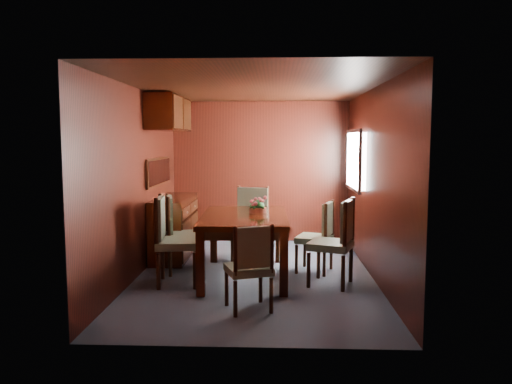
{
  "coord_description": "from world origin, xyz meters",
  "views": [
    {
      "loc": [
        0.27,
        -6.3,
        1.75
      ],
      "look_at": [
        0.0,
        0.35,
        1.05
      ],
      "focal_mm": 35.0,
      "sensor_mm": 36.0,
      "label": 1
    }
  ],
  "objects_px": {
    "chair_right_near": "(337,238)",
    "sideboard": "(174,227)",
    "flower_centerpiece": "(258,204)",
    "chair_left_near": "(171,235)",
    "chair_head": "(250,263)",
    "dining_table": "(244,224)"
  },
  "relations": [
    {
      "from": "sideboard",
      "to": "dining_table",
      "type": "distance_m",
      "value": 1.57
    },
    {
      "from": "chair_right_near",
      "to": "chair_head",
      "type": "distance_m",
      "value": 1.38
    },
    {
      "from": "chair_head",
      "to": "chair_left_near",
      "type": "bearing_deg",
      "value": 117.51
    },
    {
      "from": "sideboard",
      "to": "flower_centerpiece",
      "type": "bearing_deg",
      "value": -34.61
    },
    {
      "from": "sideboard",
      "to": "dining_table",
      "type": "xyz_separation_m",
      "value": [
        1.12,
        -1.07,
        0.24
      ]
    },
    {
      "from": "chair_head",
      "to": "sideboard",
      "type": "bearing_deg",
      "value": 98.4
    },
    {
      "from": "chair_right_near",
      "to": "sideboard",
      "type": "bearing_deg",
      "value": 78.35
    },
    {
      "from": "chair_left_near",
      "to": "sideboard",
      "type": "bearing_deg",
      "value": -176.63
    },
    {
      "from": "chair_left_near",
      "to": "dining_table",
      "type": "bearing_deg",
      "value": 105.66
    },
    {
      "from": "chair_left_near",
      "to": "chair_head",
      "type": "height_order",
      "value": "chair_left_near"
    },
    {
      "from": "chair_right_near",
      "to": "chair_head",
      "type": "height_order",
      "value": "chair_right_near"
    },
    {
      "from": "flower_centerpiece",
      "to": "chair_right_near",
      "type": "bearing_deg",
      "value": -27.93
    },
    {
      "from": "chair_left_near",
      "to": "chair_head",
      "type": "distance_m",
      "value": 1.38
    },
    {
      "from": "flower_centerpiece",
      "to": "dining_table",
      "type": "bearing_deg",
      "value": -131.43
    },
    {
      "from": "sideboard",
      "to": "chair_left_near",
      "type": "bearing_deg",
      "value": -80.01
    },
    {
      "from": "sideboard",
      "to": "flower_centerpiece",
      "type": "relative_size",
      "value": 5.75
    },
    {
      "from": "dining_table",
      "to": "chair_head",
      "type": "height_order",
      "value": "chair_head"
    },
    {
      "from": "dining_table",
      "to": "chair_head",
      "type": "relative_size",
      "value": 1.91
    },
    {
      "from": "sideboard",
      "to": "flower_centerpiece",
      "type": "xyz_separation_m",
      "value": [
        1.28,
        -0.89,
        0.47
      ]
    },
    {
      "from": "sideboard",
      "to": "chair_head",
      "type": "height_order",
      "value": "chair_head"
    },
    {
      "from": "chair_head",
      "to": "dining_table",
      "type": "bearing_deg",
      "value": 76.58
    },
    {
      "from": "dining_table",
      "to": "sideboard",
      "type": "bearing_deg",
      "value": 134.52
    }
  ]
}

